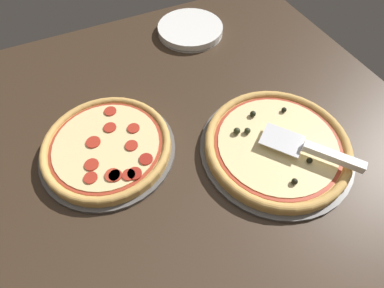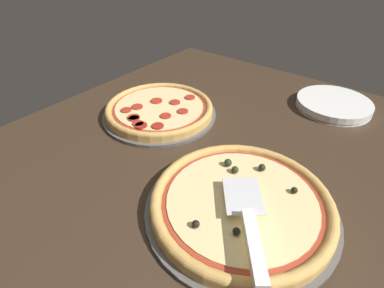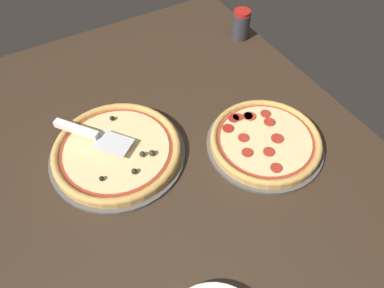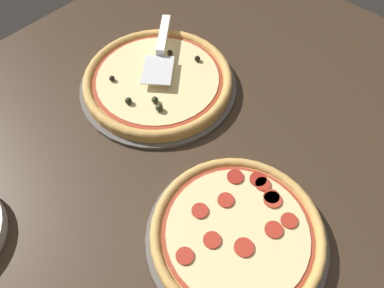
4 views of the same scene
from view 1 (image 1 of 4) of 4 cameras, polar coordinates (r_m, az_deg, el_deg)
The scene contains 7 objects.
ground_plane at distance 79.75cm, azimuth 5.58°, elevation -2.57°, with size 140.33×118.07×3.60cm, color #38281C.
pizza_pan_front at distance 81.07cm, azimuth 15.61°, elevation -0.94°, with size 39.54×39.54×1.00cm, color #565451.
pizza_front at distance 79.51cm, azimuth 15.91°, elevation -0.13°, with size 37.17×37.17×4.01cm.
pizza_pan_back at distance 80.91cm, azimuth -15.64°, elevation -1.11°, with size 34.91×34.91×1.00cm, color #565451.
pizza_back at distance 79.31cm, azimuth -15.94°, elevation -0.33°, with size 32.82×32.82×2.83cm.
serving_spatula at distance 77.47cm, azimuth 23.50°, elevation -1.51°, with size 22.13×18.67×2.00cm.
plate_stack at distance 114.85cm, azimuth -0.33°, elevation 20.97°, with size 23.19×23.19×2.80cm.
Camera 1 is at (-35.71, 25.40, 64.83)cm, focal length 28.00 mm.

